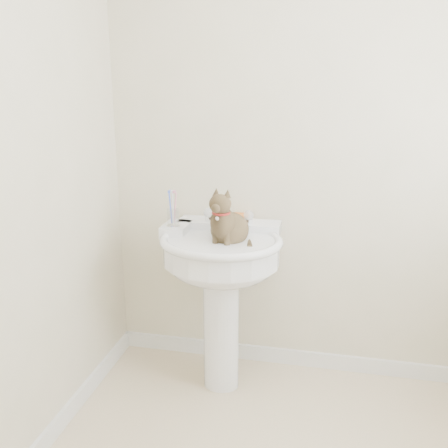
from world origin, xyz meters
The scene contains 8 objects.
wall_back centered at (0.00, 1.10, 1.25)m, with size 2.20×0.00×2.50m, color beige, non-canonical shape.
wall_front centered at (0.00, -1.10, 1.25)m, with size 2.20×0.00×2.50m, color beige, non-canonical shape.
baseboard_back centered at (0.00, 1.09, 0.04)m, with size 2.20×0.02×0.09m, color white.
pedestal_sink centered at (-0.44, 0.81, 0.68)m, with size 0.63×0.62×0.87m.
faucet centered at (-0.43, 0.96, 0.91)m, with size 0.28×0.12×0.14m.
soap_bar centered at (-0.39, 1.05, 0.88)m, with size 0.09×0.06×0.03m, color orange.
toothbrush_cup centered at (-0.69, 0.84, 0.91)m, with size 0.07×0.07×0.19m.
cat centered at (-0.40, 0.80, 0.90)m, with size 0.21×0.26×0.38m.
Camera 1 is at (0.08, -1.49, 1.59)m, focal length 40.00 mm.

